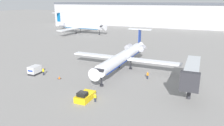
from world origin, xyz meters
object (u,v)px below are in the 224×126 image
object	(u,v)px
airplane_main	(124,56)
traffic_cone_left	(59,78)
worker_by_wing	(148,75)
airplane_parked_far_left	(79,26)
worker_on_apron	(43,71)
pushback_tug	(85,96)
luggage_cart	(35,70)
worker_near_tug	(95,97)
jet_bridge	(192,71)

from	to	relation	value
airplane_main	traffic_cone_left	world-z (taller)	airplane_main
worker_by_wing	airplane_parked_far_left	xyz separation A→B (m)	(-52.01, 56.66, 3.11)
airplane_parked_far_left	worker_on_apron	bearing A→B (deg)	-66.46
airplane_parked_far_left	airplane_main	bearing A→B (deg)	-49.46
airplane_main	pushback_tug	bearing A→B (deg)	-90.68
luggage_cart	worker_by_wing	xyz separation A→B (m)	(26.64, 7.47, -0.12)
worker_near_tug	jet_bridge	world-z (taller)	jet_bridge
luggage_cart	worker_near_tug	xyz separation A→B (m)	(20.77, -7.86, -0.21)
worker_by_wing	jet_bridge	bearing A→B (deg)	-24.87
worker_on_apron	jet_bridge	size ratio (longest dim) A/B	0.13
airplane_main	traffic_cone_left	distance (m)	17.38
pushback_tug	traffic_cone_left	xyz separation A→B (m)	(-11.10, 7.47, -0.39)
worker_on_apron	traffic_cone_left	xyz separation A→B (m)	(5.09, -0.61, -0.70)
pushback_tug	jet_bridge	size ratio (longest dim) A/B	0.30
pushback_tug	worker_by_wing	distance (m)	17.27
luggage_cart	worker_by_wing	world-z (taller)	luggage_cart
airplane_parked_far_left	pushback_tug	bearing A→B (deg)	-58.55
worker_by_wing	worker_on_apron	distance (m)	25.23
airplane_main	airplane_parked_far_left	size ratio (longest dim) A/B	0.93
luggage_cart	worker_near_tug	world-z (taller)	luggage_cart
traffic_cone_left	airplane_parked_far_left	distance (m)	72.52
worker_near_tug	airplane_parked_far_left	distance (m)	85.57
pushback_tug	worker_near_tug	xyz separation A→B (m)	(2.12, -0.02, 0.16)
worker_on_apron	airplane_parked_far_left	distance (m)	69.76
worker_by_wing	pushback_tug	bearing A→B (deg)	-117.55
pushback_tug	worker_on_apron	world-z (taller)	worker_on_apron
worker_on_apron	traffic_cone_left	size ratio (longest dim) A/B	2.63
airplane_main	airplane_parked_far_left	xyz separation A→B (m)	(-44.26, 51.74, 0.50)
worker_by_wing	airplane_main	bearing A→B (deg)	147.61
airplane_parked_far_left	worker_near_tug	bearing A→B (deg)	-57.35
pushback_tug	traffic_cone_left	bearing A→B (deg)	146.05
pushback_tug	airplane_main	bearing A→B (deg)	89.32
worker_by_wing	traffic_cone_left	distance (m)	20.64
luggage_cart	worker_on_apron	xyz separation A→B (m)	(2.47, 0.24, -0.06)
pushback_tug	worker_by_wing	size ratio (longest dim) A/B	2.45
worker_near_tug	jet_bridge	size ratio (longest dim) A/B	0.11
traffic_cone_left	pushback_tug	bearing A→B (deg)	-33.95
traffic_cone_left	worker_on_apron	bearing A→B (deg)	173.16
luggage_cart	traffic_cone_left	size ratio (longest dim) A/B	4.21
traffic_cone_left	jet_bridge	xyz separation A→B (m)	(28.72, 3.37, 4.16)
airplane_main	jet_bridge	world-z (taller)	airplane_main
airplane_main	worker_on_apron	world-z (taller)	airplane_main
worker_by_wing	worker_on_apron	bearing A→B (deg)	-163.34
pushback_tug	jet_bridge	xyz separation A→B (m)	(17.63, 10.84, 3.77)
luggage_cart	pushback_tug	bearing A→B (deg)	-22.80
worker_near_tug	worker_on_apron	size ratio (longest dim) A/B	0.87
pushback_tug	airplane_parked_far_left	bearing A→B (deg)	121.45
airplane_main	jet_bridge	size ratio (longest dim) A/B	2.19
worker_near_tug	worker_by_wing	bearing A→B (deg)	69.05
traffic_cone_left	worker_near_tug	bearing A→B (deg)	-29.56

